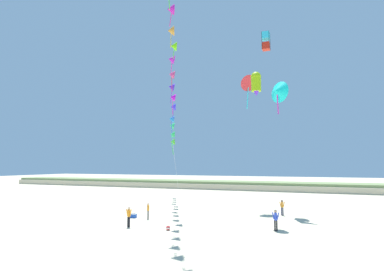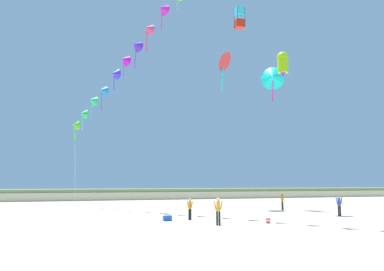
# 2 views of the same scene
# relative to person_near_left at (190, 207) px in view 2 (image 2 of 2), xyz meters

# --- Properties ---
(ground_plane) EXTENTS (240.00, 240.00, 0.00)m
(ground_plane) POSITION_rel_person_near_left_xyz_m (-0.27, -6.55, -0.89)
(ground_plane) COLOR beige
(dune_ridge) EXTENTS (120.00, 8.53, 1.67)m
(dune_ridge) POSITION_rel_person_near_left_xyz_m (-0.27, 38.69, -0.06)
(dune_ridge) COLOR beige
(dune_ridge) RESTS_ON ground
(person_near_left) EXTENTS (0.35, 0.49, 1.54)m
(person_near_left) POSITION_rel_person_near_left_xyz_m (0.00, 0.00, 0.00)
(person_near_left) COLOR black
(person_near_left) RESTS_ON ground
(person_near_right) EXTENTS (0.59, 0.23, 1.67)m
(person_near_right) POSITION_rel_person_near_left_xyz_m (12.18, -1.04, 0.08)
(person_near_right) COLOR black
(person_near_right) RESTS_ON ground
(person_mid_center) EXTENTS (0.60, 0.23, 1.72)m
(person_mid_center) POSITION_rel_person_near_left_xyz_m (0.42, -4.03, 0.10)
(person_mid_center) COLOR black
(person_mid_center) RESTS_ON ground
(person_far_left) EXTENTS (0.55, 0.27, 1.59)m
(person_far_left) POSITION_rel_person_near_left_xyz_m (12.05, 6.90, 0.03)
(person_far_left) COLOR #282D4C
(person_far_left) RESTS_ON ground
(kite_banner_string) EXTENTS (12.75, 28.54, 25.97)m
(kite_banner_string) POSITION_rel_person_near_left_xyz_m (-0.80, 6.95, 16.44)
(kite_banner_string) COLOR #4DC429
(large_kite_low_lead) EXTENTS (2.57, 2.26, 3.82)m
(large_kite_low_lead) POSITION_rel_person_near_left_xyz_m (11.83, 7.80, 12.53)
(large_kite_low_lead) COLOR #15EEE4
(large_kite_mid_trail) EXTENTS (2.67, 2.57, 4.55)m
(large_kite_mid_trail) POSITION_rel_person_near_left_xyz_m (7.83, 11.41, 14.90)
(large_kite_mid_trail) COLOR red
(large_kite_high_solo) EXTENTS (1.15, 1.15, 2.44)m
(large_kite_high_solo) POSITION_rel_person_near_left_xyz_m (10.19, 3.35, 12.52)
(large_kite_high_solo) COLOR #9AD011
(large_kite_outer_drift) EXTENTS (0.99, 0.99, 2.33)m
(large_kite_outer_drift) POSITION_rel_person_near_left_xyz_m (10.22, 11.87, 20.25)
(large_kite_outer_drift) COLOR red
(beach_cooler) EXTENTS (0.58, 0.41, 0.46)m
(beach_cooler) POSITION_rel_person_near_left_xyz_m (-1.67, 0.02, -0.68)
(beach_cooler) COLOR blue
(beach_cooler) RESTS_ON ground
(beach_ball) EXTENTS (0.36, 0.36, 0.36)m
(beach_ball) POSITION_rel_person_near_left_xyz_m (4.04, -3.87, -0.71)
(beach_ball) COLOR red
(beach_ball) RESTS_ON ground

